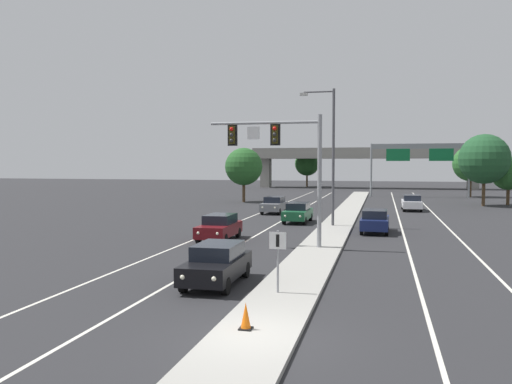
# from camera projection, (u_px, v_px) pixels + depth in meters

# --- Properties ---
(ground_plane) EXTENTS (260.00, 260.00, 0.00)m
(ground_plane) POSITION_uv_depth(u_px,v_px,m) (253.00, 340.00, 14.09)
(ground_plane) COLOR #28282B
(median_island) EXTENTS (2.40, 110.00, 0.15)m
(median_island) POSITION_uv_depth(u_px,v_px,m) (325.00, 241.00, 31.57)
(median_island) COLOR #9E9B93
(median_island) RESTS_ON ground
(lane_stripe_oncoming_center) EXTENTS (0.14, 100.00, 0.01)m
(lane_stripe_oncoming_center) POSITION_uv_depth(u_px,v_px,m) (272.00, 226.00, 39.46)
(lane_stripe_oncoming_center) COLOR silver
(lane_stripe_oncoming_center) RESTS_ON ground
(lane_stripe_receding_center) EXTENTS (0.14, 100.00, 0.01)m
(lane_stripe_receding_center) POSITION_uv_depth(u_px,v_px,m) (402.00, 230.00, 37.27)
(lane_stripe_receding_center) COLOR silver
(lane_stripe_receding_center) RESTS_ON ground
(edge_stripe_left) EXTENTS (0.14, 100.00, 0.01)m
(edge_stripe_left) POSITION_uv_depth(u_px,v_px,m) (230.00, 225.00, 40.23)
(edge_stripe_left) COLOR silver
(edge_stripe_left) RESTS_ON ground
(edge_stripe_right) EXTENTS (0.14, 100.00, 0.01)m
(edge_stripe_right) POSITION_uv_depth(u_px,v_px,m) (452.00, 231.00, 36.50)
(edge_stripe_right) COLOR silver
(edge_stripe_right) RESTS_ON ground
(overhead_signal_mast) EXTENTS (6.25, 0.44, 7.20)m
(overhead_signal_mast) POSITION_uv_depth(u_px,v_px,m) (284.00, 153.00, 28.92)
(overhead_signal_mast) COLOR gray
(overhead_signal_mast) RESTS_ON median_island
(median_sign_post) EXTENTS (0.60, 0.10, 2.20)m
(median_sign_post) POSITION_uv_depth(u_px,v_px,m) (278.00, 252.00, 18.55)
(median_sign_post) COLOR gray
(median_sign_post) RESTS_ON median_island
(street_lamp_median) EXTENTS (2.58, 0.28, 10.00)m
(street_lamp_median) POSITION_uv_depth(u_px,v_px,m) (330.00, 149.00, 38.59)
(street_lamp_median) COLOR #4C4C51
(street_lamp_median) RESTS_ON median_island
(car_oncoming_black) EXTENTS (1.87, 4.49, 1.58)m
(car_oncoming_black) POSITION_uv_depth(u_px,v_px,m) (217.00, 263.00, 20.54)
(car_oncoming_black) COLOR black
(car_oncoming_black) RESTS_ON ground
(car_oncoming_darkred) EXTENTS (1.84, 4.48, 1.58)m
(car_oncoming_darkred) POSITION_uv_depth(u_px,v_px,m) (219.00, 227.00, 32.28)
(car_oncoming_darkred) COLOR #5B0F14
(car_oncoming_darkred) RESTS_ON ground
(car_oncoming_green) EXTENTS (1.89, 4.50, 1.58)m
(car_oncoming_green) POSITION_uv_depth(u_px,v_px,m) (298.00, 212.00, 42.00)
(car_oncoming_green) COLOR #195633
(car_oncoming_green) RESTS_ON ground
(car_oncoming_grey) EXTENTS (1.90, 4.50, 1.58)m
(car_oncoming_grey) POSITION_uv_depth(u_px,v_px,m) (274.00, 205.00, 49.77)
(car_oncoming_grey) COLOR slate
(car_oncoming_grey) RESTS_ON ground
(car_receding_navy) EXTENTS (1.90, 4.50, 1.58)m
(car_receding_navy) POSITION_uv_depth(u_px,v_px,m) (375.00, 221.00, 35.84)
(car_receding_navy) COLOR #141E4C
(car_receding_navy) RESTS_ON ground
(car_receding_white) EXTENTS (1.86, 4.49, 1.58)m
(car_receding_white) POSITION_uv_depth(u_px,v_px,m) (412.00, 202.00, 52.53)
(car_receding_white) COLOR silver
(car_receding_white) RESTS_ON ground
(traffic_cone_median_nose) EXTENTS (0.36, 0.36, 0.74)m
(traffic_cone_median_nose) POSITION_uv_depth(u_px,v_px,m) (246.00, 316.00, 14.49)
(traffic_cone_median_nose) COLOR black
(traffic_cone_median_nose) RESTS_ON median_island
(highway_sign_gantry) EXTENTS (13.28, 0.42, 7.50)m
(highway_sign_gantry) POSITION_uv_depth(u_px,v_px,m) (419.00, 153.00, 72.83)
(highway_sign_gantry) COLOR gray
(highway_sign_gantry) RESTS_ON ground
(overpass_bridge) EXTENTS (42.40, 6.40, 7.65)m
(overpass_bridge) POSITION_uv_depth(u_px,v_px,m) (365.00, 158.00, 99.53)
(overpass_bridge) COLOR gray
(overpass_bridge) RESTS_ON ground
(tree_far_left_c) EXTENTS (4.57, 4.57, 6.61)m
(tree_far_left_c) POSITION_uv_depth(u_px,v_px,m) (244.00, 167.00, 64.23)
(tree_far_left_c) COLOR #4C3823
(tree_far_left_c) RESTS_ON ground
(tree_far_right_a) EXTENTS (3.81, 3.81, 5.51)m
(tree_far_right_a) POSITION_uv_depth(u_px,v_px,m) (509.00, 173.00, 59.62)
(tree_far_right_a) COLOR #4C3823
(tree_far_right_a) RESTS_ON ground
(tree_far_left_b) EXTENTS (4.94, 4.94, 7.15)m
(tree_far_left_b) POSITION_uv_depth(u_px,v_px,m) (307.00, 164.00, 106.84)
(tree_far_left_b) COLOR #4C3823
(tree_far_left_b) RESTS_ON ground
(tree_far_right_b) EXTENTS (4.95, 4.95, 7.16)m
(tree_far_right_b) POSITION_uv_depth(u_px,v_px,m) (471.00, 164.00, 73.64)
(tree_far_right_b) COLOR #4C3823
(tree_far_right_b) RESTS_ON ground
(tree_far_right_c) EXTENTS (5.49, 5.49, 7.95)m
(tree_far_right_c) POSITION_uv_depth(u_px,v_px,m) (484.00, 159.00, 57.95)
(tree_far_right_c) COLOR #4C3823
(tree_far_right_c) RESTS_ON ground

